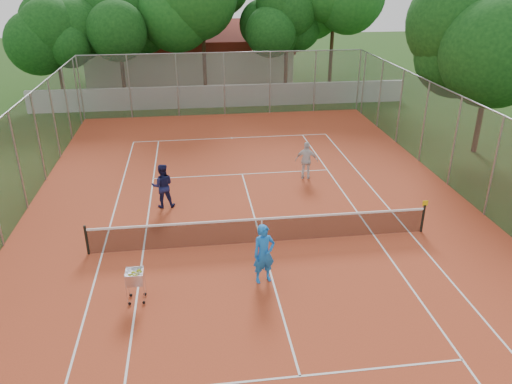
{
  "coord_description": "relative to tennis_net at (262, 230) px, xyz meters",
  "views": [
    {
      "loc": [
        -2.24,
        -15.18,
        8.91
      ],
      "look_at": [
        0.0,
        1.5,
        1.3
      ],
      "focal_mm": 35.0,
      "sensor_mm": 36.0,
      "label": 1
    }
  ],
  "objects": [
    {
      "name": "ground",
      "position": [
        0.0,
        0.0,
        -0.51
      ],
      "size": [
        120.0,
        120.0,
        0.0
      ],
      "primitive_type": "plane",
      "color": "#19370F",
      "rests_on": "ground"
    },
    {
      "name": "ball_hopper",
      "position": [
        -4.08,
        -2.86,
        0.06
      ],
      "size": [
        0.69,
        0.69,
        1.1
      ],
      "primitive_type": "cube",
      "rotation": [
        0.0,
        0.0,
        0.37
      ],
      "color": "silver",
      "rests_on": "court_pad"
    },
    {
      "name": "player_near",
      "position": [
        -0.27,
        -2.34,
        0.47
      ],
      "size": [
        0.79,
        0.62,
        1.92
      ],
      "primitive_type": "imported",
      "rotation": [
        0.0,
        0.0,
        0.25
      ],
      "color": "blue",
      "rests_on": "court_pad"
    },
    {
      "name": "player_far_right",
      "position": [
        2.86,
        5.54,
        0.38
      ],
      "size": [
        1.1,
        0.68,
        1.75
      ],
      "primitive_type": "imported",
      "rotation": [
        0.0,
        0.0,
        2.87
      ],
      "color": "silver",
      "rests_on": "court_pad"
    },
    {
      "name": "court_lines",
      "position": [
        0.0,
        0.0,
        -0.49
      ],
      "size": [
        10.98,
        23.78,
        0.01
      ],
      "primitive_type": "cube",
      "color": "white",
      "rests_on": "court_pad"
    },
    {
      "name": "perimeter_fence",
      "position": [
        0.0,
        0.0,
        1.49
      ],
      "size": [
        18.0,
        34.0,
        4.0
      ],
      "primitive_type": "cube",
      "color": "slate",
      "rests_on": "ground"
    },
    {
      "name": "tropical_trees",
      "position": [
        0.0,
        22.0,
        4.49
      ],
      "size": [
        29.0,
        19.0,
        10.0
      ],
      "primitive_type": "cube",
      "color": "#0D3610",
      "rests_on": "ground"
    },
    {
      "name": "court_pad",
      "position": [
        0.0,
        0.0,
        -0.5
      ],
      "size": [
        18.0,
        34.0,
        0.02
      ],
      "primitive_type": "cube",
      "color": "#AD4021",
      "rests_on": "ground"
    },
    {
      "name": "boundary_wall",
      "position": [
        0.0,
        19.0,
        0.24
      ],
      "size": [
        26.0,
        0.3,
        1.5
      ],
      "primitive_type": "cube",
      "color": "silver",
      "rests_on": "ground"
    },
    {
      "name": "tennis_net",
      "position": [
        0.0,
        0.0,
        0.0
      ],
      "size": [
        11.88,
        0.1,
        0.98
      ],
      "primitive_type": "cube",
      "color": "black",
      "rests_on": "court_pad"
    },
    {
      "name": "clubhouse",
      "position": [
        -2.0,
        29.0,
        1.69
      ],
      "size": [
        16.4,
        9.0,
        4.4
      ],
      "primitive_type": "cube",
      "color": "beige",
      "rests_on": "ground"
    },
    {
      "name": "player_far_left",
      "position": [
        -3.52,
        3.4,
        0.42
      ],
      "size": [
        0.91,
        0.72,
        1.83
      ],
      "primitive_type": "imported",
      "rotation": [
        0.0,
        0.0,
        3.17
      ],
      "color": "#181B48",
      "rests_on": "court_pad"
    }
  ]
}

